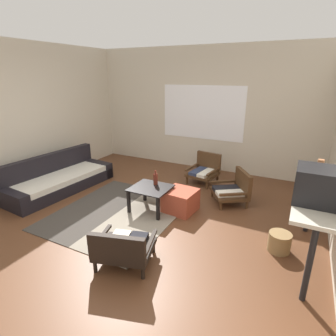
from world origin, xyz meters
The scene contains 15 objects.
ground_plane centered at (0.00, 0.00, 0.00)m, with size 7.80×7.80×0.00m, color #56331E.
far_wall_with_window centered at (0.00, 3.06, 1.35)m, with size 5.60×0.13×2.70m.
side_wall_left centered at (-2.66, 0.30, 1.35)m, with size 0.12×6.60×2.70m, color beige.
area_rug centered at (-0.39, 0.28, 0.01)m, with size 1.81×2.12×0.01m.
couch centered at (-1.98, 0.53, 0.20)m, with size 0.93×2.12×0.66m.
coffee_table centered at (0.04, 0.60, 0.33)m, with size 0.61×0.56×0.40m.
armchair_by_window centered at (0.39, 2.17, 0.27)m, with size 0.61×0.63×0.58m.
armchair_striped_foreground centered at (0.44, -0.72, 0.24)m, with size 0.77×0.71×0.51m.
armchair_corner centered at (1.16, 1.49, 0.25)m, with size 0.77×0.79×0.56m.
ottoman_orange centered at (0.48, 0.80, 0.18)m, with size 0.48×0.48×0.36m, color #993D28.
console_shelf centered at (2.32, 0.35, 0.76)m, with size 0.46×1.51×0.86m.
crt_television centered at (2.31, 0.14, 1.04)m, with size 0.47×0.43×0.37m.
clay_vase centered at (2.32, 0.62, 0.97)m, with size 0.20×0.20×0.33m.
glass_bottle centered at (0.05, 0.75, 0.50)m, with size 0.07×0.07×0.24m.
wicker_basket centered at (2.02, 0.39, 0.12)m, with size 0.28×0.28×0.25m, color olive.
Camera 1 is at (2.08, -2.82, 2.11)m, focal length 28.91 mm.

